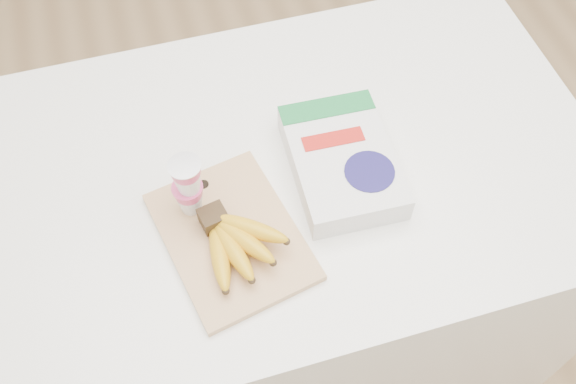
{
  "coord_description": "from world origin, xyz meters",
  "views": [
    {
      "loc": [
        -0.25,
        -0.72,
        1.96
      ],
      "look_at": [
        -0.06,
        -0.09,
        0.96
      ],
      "focal_mm": 40.0,
      "sensor_mm": 36.0,
      "label": 1
    }
  ],
  "objects_px": {
    "bananas": "(235,241)",
    "cereal_box": "(342,161)",
    "cutting_board": "(231,236)",
    "yogurt_stack": "(188,185)",
    "table": "(300,262)"
  },
  "relations": [
    {
      "from": "yogurt_stack",
      "to": "cereal_box",
      "type": "relative_size",
      "value": 0.48
    },
    {
      "from": "table",
      "to": "bananas",
      "type": "xyz_separation_m",
      "value": [
        -0.18,
        -0.17,
        0.5
      ]
    },
    {
      "from": "table",
      "to": "bananas",
      "type": "distance_m",
      "value": 0.56
    },
    {
      "from": "yogurt_stack",
      "to": "table",
      "type": "bearing_deg",
      "value": 14.12
    },
    {
      "from": "table",
      "to": "yogurt_stack",
      "type": "height_order",
      "value": "yogurt_stack"
    },
    {
      "from": "cutting_board",
      "to": "bananas",
      "type": "bearing_deg",
      "value": -98.49
    },
    {
      "from": "bananas",
      "to": "yogurt_stack",
      "type": "height_order",
      "value": "yogurt_stack"
    },
    {
      "from": "cutting_board",
      "to": "table",
      "type": "bearing_deg",
      "value": 25.31
    },
    {
      "from": "cutting_board",
      "to": "yogurt_stack",
      "type": "distance_m",
      "value": 0.13
    },
    {
      "from": "bananas",
      "to": "cereal_box",
      "type": "xyz_separation_m",
      "value": [
        0.24,
        0.12,
        -0.01
      ]
    },
    {
      "from": "yogurt_stack",
      "to": "cutting_board",
      "type": "bearing_deg",
      "value": -54.19
    },
    {
      "from": "table",
      "to": "bananas",
      "type": "relative_size",
      "value": 6.87
    },
    {
      "from": "cutting_board",
      "to": "yogurt_stack",
      "type": "height_order",
      "value": "yogurt_stack"
    },
    {
      "from": "cereal_box",
      "to": "yogurt_stack",
      "type": "bearing_deg",
      "value": -175.18
    },
    {
      "from": "bananas",
      "to": "cereal_box",
      "type": "distance_m",
      "value": 0.27
    }
  ]
}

